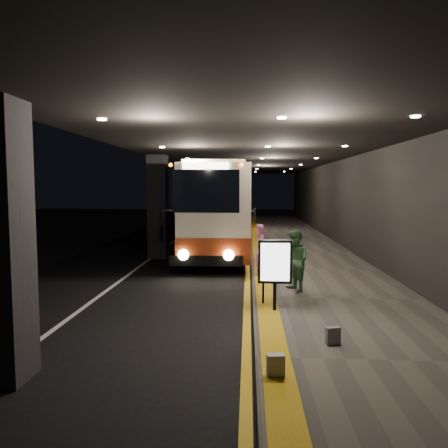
{
  "coord_description": "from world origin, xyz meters",
  "views": [
    {
      "loc": [
        2.37,
        -14.52,
        3.06
      ],
      "look_at": [
        1.48,
        1.41,
        1.7
      ],
      "focal_mm": 35.0,
      "sensor_mm": 36.0,
      "label": 1
    }
  ],
  "objects": [
    {
      "name": "coach_main",
      "position": [
        0.95,
        6.16,
        1.87
      ],
      "size": [
        3.05,
        12.57,
        3.89
      ],
      "rotation": [
        0.0,
        0.0,
        0.04
      ],
      "color": "beige",
      "rests_on": "ground"
    },
    {
      "name": "passenger_waiting_green",
      "position": [
        3.68,
        -2.45,
        1.01
      ],
      "size": [
        0.81,
        0.98,
        1.73
      ],
      "primitive_type": "imported",
      "rotation": [
        0.0,
        0.0,
        -1.16
      ],
      "color": "#3A693F",
      "rests_on": "sidewalk"
    },
    {
      "name": "kerb_stripe_yellow",
      "position": [
        2.35,
        5.0,
        0.01
      ],
      "size": [
        0.18,
        50.0,
        0.01
      ],
      "primitive_type": "cube",
      "color": "gold",
      "rests_on": "ground"
    },
    {
      "name": "bag_plain",
      "position": [
        2.8,
        -7.98,
        0.32
      ],
      "size": [
        0.29,
        0.19,
        0.34
      ],
      "primitive_type": "cube",
      "rotation": [
        0.0,
        0.0,
        0.1
      ],
      "color": "#ADAAA2",
      "rests_on": "sidewalk"
    },
    {
      "name": "tactile_strip",
      "position": [
        2.85,
        5.0,
        0.16
      ],
      "size": [
        0.5,
        50.0,
        0.01
      ],
      "primitive_type": "cube",
      "color": "gold",
      "rests_on": "sidewalk"
    },
    {
      "name": "info_sign",
      "position": [
        3.0,
        -4.38,
        1.28
      ],
      "size": [
        0.79,
        0.13,
        1.68
      ],
      "rotation": [
        0.0,
        0.0,
        -0.01
      ],
      "color": "black",
      "rests_on": "sidewalk"
    },
    {
      "name": "lane_line_white",
      "position": [
        -1.8,
        5.0,
        0.01
      ],
      "size": [
        0.12,
        50.0,
        0.01
      ],
      "primitive_type": "cube",
      "color": "silver",
      "rests_on": "ground"
    },
    {
      "name": "stanchion_post",
      "position": [
        2.75,
        -3.79,
        0.71
      ],
      "size": [
        0.05,
        0.05,
        1.13
      ],
      "primitive_type": "cylinder",
      "color": "black",
      "rests_on": "sidewalk"
    },
    {
      "name": "passenger_boarding",
      "position": [
        2.8,
        -0.16,
        0.99
      ],
      "size": [
        0.6,
        0.72,
        1.69
      ],
      "primitive_type": "imported",
      "rotation": [
        0.0,
        0.0,
        1.2
      ],
      "color": "#A44C74",
      "rests_on": "sidewalk"
    },
    {
      "name": "ground",
      "position": [
        0.0,
        0.0,
        0.0
      ],
      "size": [
        90.0,
        90.0,
        0.0
      ],
      "primitive_type": "plane",
      "color": "black"
    },
    {
      "name": "coach_second",
      "position": [
        1.09,
        16.56,
        1.91
      ],
      "size": [
        2.74,
        12.69,
        3.98
      ],
      "rotation": [
        0.0,
        0.0,
        0.01
      ],
      "color": "beige",
      "rests_on": "ground"
    },
    {
      "name": "canopy",
      "position": [
        2.5,
        5.0,
        4.6
      ],
      "size": [
        9.0,
        50.0,
        0.4
      ],
      "primitive_type": "cube",
      "color": "black",
      "rests_on": "support_columns"
    },
    {
      "name": "terminal_wall",
      "position": [
        7.0,
        5.0,
        3.0
      ],
      "size": [
        0.1,
        50.0,
        6.0
      ],
      "primitive_type": "cube",
      "color": "black",
      "rests_on": "ground"
    },
    {
      "name": "support_columns",
      "position": [
        -1.5,
        4.0,
        2.2
      ],
      "size": [
        0.8,
        24.8,
        4.4
      ],
      "color": "black",
      "rests_on": "ground"
    },
    {
      "name": "bag_polka",
      "position": [
        3.94,
        -6.56,
        0.31
      ],
      "size": [
        0.29,
        0.19,
        0.33
      ],
      "primitive_type": "cube",
      "rotation": [
        0.0,
        0.0,
        0.3
      ],
      "color": "black",
      "rests_on": "sidewalk"
    },
    {
      "name": "sidewalk",
      "position": [
        4.75,
        5.0,
        0.07
      ],
      "size": [
        4.5,
        50.0,
        0.15
      ],
      "primitive_type": "cube",
      "color": "#514C44",
      "rests_on": "ground"
    }
  ]
}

